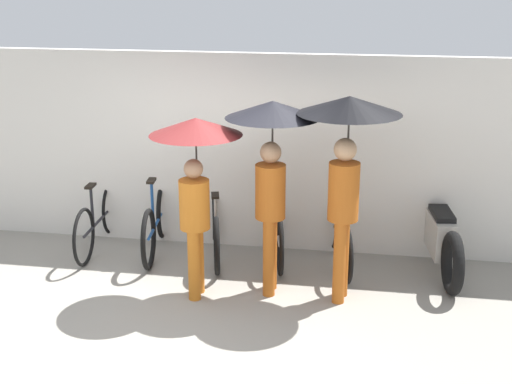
{
  "coord_description": "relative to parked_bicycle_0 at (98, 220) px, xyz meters",
  "views": [
    {
      "loc": [
        1.85,
        -6.14,
        3.41
      ],
      "look_at": [
        0.58,
        1.32,
        1.0
      ],
      "focal_mm": 50.0,
      "sensor_mm": 36.0,
      "label": 1
    }
  ],
  "objects": [
    {
      "name": "parked_bicycle_0",
      "position": [
        0.0,
        0.0,
        0.0
      ],
      "size": [
        0.44,
        1.78,
        0.98
      ],
      "rotation": [
        0.0,
        0.0,
        1.63
      ],
      "color": "black",
      "rests_on": "ground"
    },
    {
      "name": "motorcycle",
      "position": [
        4.17,
        0.06,
        0.02
      ],
      "size": [
        0.58,
        2.06,
        0.92
      ],
      "rotation": [
        0.0,
        0.0,
        1.69
      ],
      "color": "black",
      "rests_on": "ground"
    },
    {
      "name": "pedestrian_leading",
      "position": [
        1.55,
        -1.04,
        1.14
      ],
      "size": [
        0.97,
        0.97,
        1.93
      ],
      "rotation": [
        0.0,
        0.0,
        0.01
      ],
      "color": "#C66B1E",
      "rests_on": "ground"
    },
    {
      "name": "parked_bicycle_1",
      "position": [
        0.75,
        -0.0,
        0.01
      ],
      "size": [
        0.44,
        1.74,
        1.06
      ],
      "rotation": [
        0.0,
        0.0,
        1.7
      ],
      "color": "black",
      "rests_on": "ground"
    },
    {
      "name": "pedestrian_trailing",
      "position": [
        3.09,
        -0.86,
        1.35
      ],
      "size": [
        1.07,
        1.07,
        2.16
      ],
      "rotation": [
        0.0,
        0.0,
        -0.14
      ],
      "color": "#B25619",
      "rests_on": "ground"
    },
    {
      "name": "parked_bicycle_2",
      "position": [
        1.5,
        -0.0,
        -0.01
      ],
      "size": [
        0.59,
        1.72,
        0.97
      ],
      "rotation": [
        0.0,
        0.0,
        1.82
      ],
      "color": "black",
      "rests_on": "ground"
    },
    {
      "name": "pedestrian_center",
      "position": [
        2.31,
        -0.82,
        1.26
      ],
      "size": [
        1.0,
        1.0,
        2.08
      ],
      "rotation": [
        0.0,
        0.0,
        0.02
      ],
      "color": "#B25619",
      "rests_on": "ground"
    },
    {
      "name": "ground_plane",
      "position": [
        1.5,
        -1.8,
        -0.37
      ],
      "size": [
        30.0,
        30.0,
        0.0
      ],
      "primitive_type": "plane",
      "color": "gray"
    },
    {
      "name": "parked_bicycle_4",
      "position": [
        3.01,
        -0.0,
        -0.02
      ],
      "size": [
        0.53,
        1.69,
        1.02
      ],
      "rotation": [
        0.0,
        0.0,
        1.78
      ],
      "color": "black",
      "rests_on": "ground"
    },
    {
      "name": "back_wall",
      "position": [
        1.5,
        0.42,
        0.84
      ],
      "size": [
        12.17,
        0.12,
        2.43
      ],
      "color": "silver",
      "rests_on": "ground"
    },
    {
      "name": "parked_bicycle_3",
      "position": [
        2.25,
        0.07,
        -0.01
      ],
      "size": [
        0.51,
        1.64,
        1.08
      ],
      "rotation": [
        0.0,
        0.0,
        1.77
      ],
      "color": "black",
      "rests_on": "ground"
    }
  ]
}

